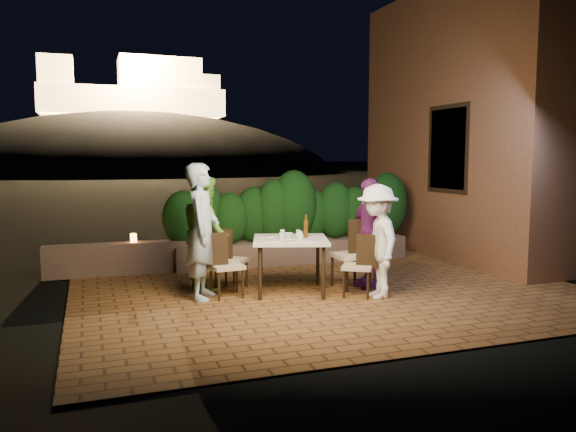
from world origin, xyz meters
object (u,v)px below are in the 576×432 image
chair_right_back (350,254)px  chair_left_front (227,265)px  bowl (288,234)px  diner_white (377,241)px  beer_bottle (306,226)px  diner_purple (369,233)px  dining_table (290,265)px  chair_left_back (231,259)px  diner_green (206,232)px  parapet_lamp (133,238)px  diner_blue (203,231)px  chair_right_front (357,265)px

chair_right_back → chair_left_front: bearing=-5.8°
bowl → diner_white: size_ratio=0.10×
beer_bottle → diner_purple: (0.95, -0.06, -0.13)m
bowl → diner_purple: diner_purple is taller
chair_left_front → diner_purple: 2.09m
dining_table → bowl: bearing=78.3°
chair_left_back → bowl: bearing=25.3°
bowl → diner_purple: size_ratio=0.10×
chair_right_back → diner_green: 2.07m
diner_green → diner_purple: bearing=-108.9°
beer_bottle → bowl: size_ratio=2.09×
chair_left_front → diner_green: diner_green is taller
parapet_lamp → dining_table: bearing=-46.8°
bowl → parapet_lamp: bowl is taller
diner_blue → chair_right_back: bearing=-71.2°
chair_left_front → diner_white: diner_white is taller
diner_green → diner_purple: diner_green is taller
dining_table → parapet_lamp: (-1.93, 2.05, 0.20)m
chair_left_front → chair_right_back: chair_right_back is taller
chair_right_front → chair_right_back: 0.48m
diner_blue → diner_purple: size_ratio=1.14×
dining_table → chair_right_front: bearing=-32.1°
chair_left_front → dining_table: bearing=-9.1°
diner_blue → diner_white: (2.18, -0.72, -0.14)m
diner_purple → parapet_lamp: 3.76m
chair_left_front → diner_purple: bearing=-9.2°
beer_bottle → diner_green: 1.42m
dining_table → diner_purple: diner_purple is taller
chair_left_back → chair_right_back: size_ratio=0.87×
diner_white → chair_left_back: bearing=-113.7°
parapet_lamp → diner_purple: bearing=-34.4°
chair_right_front → diner_green: diner_green is taller
chair_left_front → diner_green: size_ratio=0.54×
beer_bottle → chair_left_front: 1.21m
bowl → chair_left_front: 1.03m
beer_bottle → diner_white: diner_white is taller
bowl → chair_right_back: chair_right_back is taller
diner_blue → beer_bottle: bearing=-71.6°
chair_left_back → diner_green: 0.53m
chair_left_front → chair_left_back: chair_left_front is taller
chair_left_front → chair_right_back: bearing=-8.5°
beer_bottle → diner_purple: size_ratio=0.21×
chair_right_back → beer_bottle: bearing=-5.4°
chair_left_front → chair_right_back: size_ratio=0.89×
bowl → chair_left_front: (-0.94, -0.23, -0.33)m
bowl → dining_table: bearing=-101.7°
beer_bottle → chair_right_front: 0.88m
beer_bottle → chair_left_back: (-0.94, 0.48, -0.48)m
diner_white → parapet_lamp: (-2.92, 2.70, -0.18)m
chair_left_front → parapet_lamp: (-1.04, 2.01, 0.13)m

